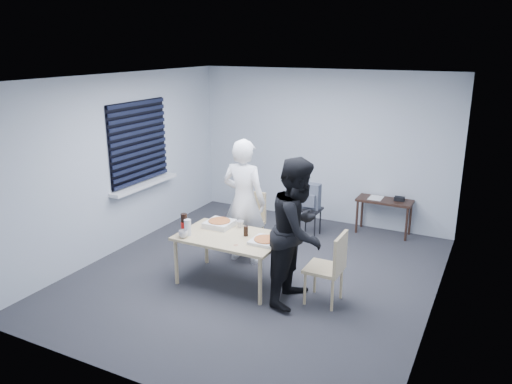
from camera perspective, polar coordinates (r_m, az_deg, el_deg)
The scene contains 19 objects.
room at distance 7.86m, azimuth -13.05°, elevation 4.78°, with size 5.00×5.00×5.00m.
dining_table at distance 6.41m, azimuth -2.93°, elevation -5.52°, with size 1.33×0.84×0.65m.
chair_far at distance 7.43m, azimuth -0.70°, elevation -2.91°, with size 0.42×0.42×0.89m.
chair_right at distance 5.99m, azimuth 8.59°, elevation -8.11°, with size 0.42×0.42×0.89m.
person_white at distance 6.95m, azimuth -1.39°, elevation -1.07°, with size 0.65×0.42×1.77m, color white.
person_black at distance 5.89m, azimuth 4.83°, elevation -4.48°, with size 0.86×0.47×1.77m, color black.
side_table at distance 8.31m, azimuth 14.47°, elevation -1.37°, with size 0.88×0.39×0.58m.
stool at distance 8.07m, azimuth 6.24°, elevation -2.61°, with size 0.33×0.33×0.46m.
backpack at distance 7.97m, azimuth 6.27°, elevation -0.53°, with size 0.29×0.21×0.41m.
pizza_box_a at distance 6.70m, azimuth -4.20°, elevation -3.61°, with size 0.35×0.35×0.09m.
pizza_box_b at distance 6.16m, azimuth 1.13°, elevation -5.59°, with size 0.35×0.35×0.05m.
mug_a at distance 6.37m, azimuth -8.29°, elevation -4.76°, with size 0.12×0.12×0.10m, color silver.
mug_b at distance 6.65m, azimuth -1.83°, elevation -3.68°, with size 0.10×0.10×0.09m, color silver.
cola_glass at distance 6.35m, azimuth -1.17°, elevation -4.48°, with size 0.06×0.06×0.13m, color black.
soda_bottle at distance 6.47m, azimuth -8.21°, elevation -3.66°, with size 0.09×0.09×0.27m.
plastic_cups at distance 6.42m, azimuth -7.81°, elevation -4.03°, with size 0.09×0.09×0.21m, color silver.
rubber_band at distance 6.10m, azimuth -2.33°, elevation -6.08°, with size 0.05×0.05×0.00m, color red.
papers at distance 8.34m, azimuth 13.54°, elevation -0.65°, with size 0.21×0.29×0.00m, color white.
black_box at distance 8.28m, azimuth 16.07°, elevation -0.75°, with size 0.15×0.11×0.06m, color black.
Camera 1 is at (2.77, -5.48, 3.01)m, focal length 35.00 mm.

